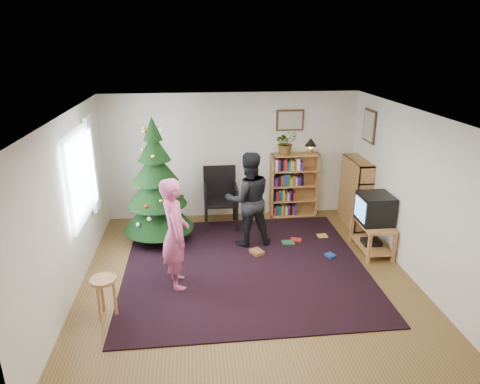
{
  "coord_description": "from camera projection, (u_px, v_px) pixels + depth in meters",
  "views": [
    {
      "loc": [
        -0.74,
        -5.72,
        3.47
      ],
      "look_at": [
        -0.02,
        0.8,
        1.1
      ],
      "focal_mm": 32.0,
      "sensor_mm": 36.0,
      "label": 1
    }
  ],
  "objects": [
    {
      "name": "table_lamp",
      "position": [
        311.0,
        143.0,
        8.44
      ],
      "size": [
        0.23,
        0.23,
        0.31
      ],
      "color": "#A57F33",
      "rests_on": "bookshelf_back"
    },
    {
      "name": "bookshelf_right",
      "position": [
        355.0,
        191.0,
        8.29
      ],
      "size": [
        0.3,
        0.95,
        1.3
      ],
      "rotation": [
        0.0,
        0.0,
        1.57
      ],
      "color": "#B0743E",
      "rests_on": "floor"
    },
    {
      "name": "wall_left",
      "position": [
        69.0,
        208.0,
        5.92
      ],
      "size": [
        0.02,
        5.0,
        2.5
      ],
      "primitive_type": "cube",
      "color": "silver",
      "rests_on": "floor"
    },
    {
      "name": "rug",
      "position": [
        245.0,
        266.0,
        6.88
      ],
      "size": [
        3.8,
        3.6,
        0.02
      ],
      "primitive_type": "cube",
      "color": "black",
      "rests_on": "floor"
    },
    {
      "name": "floor",
      "position": [
        247.0,
        276.0,
        6.61
      ],
      "size": [
        5.0,
        5.0,
        0.0
      ],
      "primitive_type": "plane",
      "color": "brown",
      "rests_on": "ground"
    },
    {
      "name": "potted_plant",
      "position": [
        286.0,
        142.0,
        8.38
      ],
      "size": [
        0.48,
        0.43,
        0.48
      ],
      "primitive_type": "imported",
      "rotation": [
        0.0,
        0.0,
        0.15
      ],
      "color": "gray",
      "rests_on": "bookshelf_back"
    },
    {
      "name": "armchair",
      "position": [
        220.0,
        194.0,
        8.28
      ],
      "size": [
        0.63,
        0.63,
        1.15
      ],
      "rotation": [
        0.0,
        0.0,
        -0.01
      ],
      "color": "black",
      "rests_on": "rug"
    },
    {
      "name": "curtain",
      "position": [
        92.0,
        164.0,
        7.06
      ],
      "size": [
        0.06,
        0.35,
        1.6
      ],
      "primitive_type": "cube",
      "color": "white",
      "rests_on": "wall_left"
    },
    {
      "name": "person_by_chair",
      "position": [
        248.0,
        199.0,
        7.37
      ],
      "size": [
        0.88,
        0.72,
        1.69
      ],
      "primitive_type": "imported",
      "rotation": [
        0.0,
        0.0,
        3.25
      ],
      "color": "black",
      "rests_on": "rug"
    },
    {
      "name": "bookshelf_back",
      "position": [
        294.0,
        184.0,
        8.7
      ],
      "size": [
        0.95,
        0.3,
        1.3
      ],
      "color": "#B0743E",
      "rests_on": "floor"
    },
    {
      "name": "person_standing",
      "position": [
        175.0,
        234.0,
        6.1
      ],
      "size": [
        0.5,
        0.67,
        1.67
      ],
      "primitive_type": "imported",
      "rotation": [
        0.0,
        0.0,
        1.75
      ],
      "color": "#C14D7C",
      "rests_on": "rug"
    },
    {
      "name": "picture_back",
      "position": [
        290.0,
        120.0,
        8.38
      ],
      "size": [
        0.55,
        0.03,
        0.42
      ],
      "color": "#4C3319",
      "rests_on": "wall_back"
    },
    {
      "name": "floor_clutter",
      "position": [
        299.0,
        245.0,
        7.53
      ],
      "size": [
        1.5,
        0.98,
        0.08
      ],
      "color": "#A51E19",
      "rests_on": "rug"
    },
    {
      "name": "stool",
      "position": [
        104.0,
        287.0,
        5.52
      ],
      "size": [
        0.34,
        0.34,
        0.57
      ],
      "color": "#B0743E",
      "rests_on": "floor"
    },
    {
      "name": "christmas_tree",
      "position": [
        157.0,
        191.0,
        7.48
      ],
      "size": [
        1.24,
        1.24,
        2.26
      ],
      "rotation": [
        0.0,
        0.0,
        0.22
      ],
      "color": "#3F2816",
      "rests_on": "rug"
    },
    {
      "name": "window_pane",
      "position": [
        79.0,
        177.0,
        6.4
      ],
      "size": [
        0.04,
        1.2,
        1.4
      ],
      "primitive_type": "cube",
      "color": "silver",
      "rests_on": "wall_left"
    },
    {
      "name": "wall_back",
      "position": [
        232.0,
        156.0,
        8.52
      ],
      "size": [
        5.0,
        0.02,
        2.5
      ],
      "primitive_type": "cube",
      "color": "silver",
      "rests_on": "floor"
    },
    {
      "name": "crt_tv",
      "position": [
        375.0,
        209.0,
        7.11
      ],
      "size": [
        0.52,
        0.56,
        0.49
      ],
      "color": "black",
      "rests_on": "tv_stand"
    },
    {
      "name": "wall_front",
      "position": [
        283.0,
        300.0,
        3.84
      ],
      "size": [
        5.0,
        0.02,
        2.5
      ],
      "primitive_type": "cube",
      "color": "silver",
      "rests_on": "floor"
    },
    {
      "name": "picture_right",
      "position": [
        370.0,
        126.0,
        7.84
      ],
      "size": [
        0.03,
        0.5,
        0.6
      ],
      "color": "#4C3319",
      "rests_on": "wall_right"
    },
    {
      "name": "tv_stand",
      "position": [
        372.0,
        234.0,
        7.28
      ],
      "size": [
        0.48,
        0.86,
        0.55
      ],
      "color": "#B0743E",
      "rests_on": "floor"
    },
    {
      "name": "wall_right",
      "position": [
        412.0,
        194.0,
        6.44
      ],
      "size": [
        0.02,
        5.0,
        2.5
      ],
      "primitive_type": "cube",
      "color": "silver",
      "rests_on": "floor"
    },
    {
      "name": "ceiling",
      "position": [
        248.0,
        114.0,
        5.76
      ],
      "size": [
        5.0,
        5.0,
        0.0
      ],
      "primitive_type": "plane",
      "rotation": [
        3.14,
        0.0,
        0.0
      ],
      "color": "white",
      "rests_on": "wall_back"
    }
  ]
}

